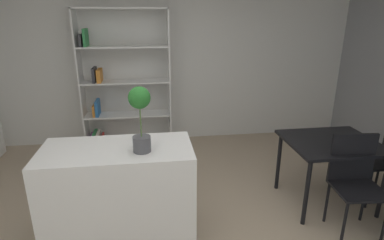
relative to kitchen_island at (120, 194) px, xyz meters
name	(u,v)px	position (x,y,z in m)	size (l,w,h in m)	color
back_partition	(160,61)	(0.48, 2.48, 0.85)	(6.33, 0.06, 2.63)	silver
kitchen_island	(120,194)	(0.00, 0.00, 0.00)	(1.33, 0.65, 0.92)	white
potted_plant_on_island	(140,114)	(0.23, -0.10, 0.80)	(0.18, 0.18, 0.56)	#4C4C51
open_bookshelf	(119,87)	(-0.16, 2.18, 0.52)	(1.34, 0.34, 2.12)	white
dining_table	(331,148)	(2.22, 0.28, 0.20)	(0.95, 0.82, 0.75)	black
dining_chair_near	(355,175)	(2.23, -0.15, 0.11)	(0.48, 0.44, 0.96)	black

